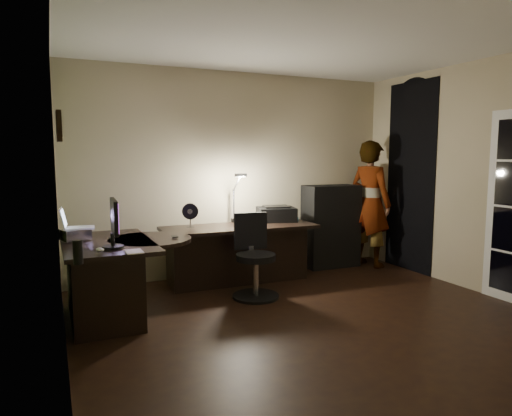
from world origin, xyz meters
name	(u,v)px	position (x,y,z in m)	size (l,w,h in m)	color
floor	(313,320)	(0.00, 0.00, -0.01)	(4.50, 4.00, 0.01)	black
ceiling	(318,35)	(0.00, 0.00, 2.71)	(4.50, 4.00, 0.01)	silver
wall_back	(237,174)	(0.00, 2.00, 1.35)	(4.50, 0.01, 2.70)	tan
wall_front	(507,203)	(0.00, -2.00, 1.35)	(4.50, 0.01, 2.70)	tan
wall_left	(58,190)	(-2.25, 0.00, 1.35)	(0.01, 4.00, 2.70)	tan
wall_right	(483,178)	(2.25, 0.00, 1.35)	(0.01, 4.00, 2.70)	tan
green_wall_overlay	(61,190)	(-2.24, 0.00, 1.35)	(0.00, 4.00, 2.70)	#4A5E2B
arched_doorway	(410,177)	(2.24, 1.15, 1.30)	(0.01, 0.90, 2.60)	black
framed_picture	(59,126)	(-2.22, 0.45, 1.85)	(0.04, 0.30, 0.25)	black
desk_left	(109,280)	(-1.83, 0.85, 0.39)	(0.83, 1.34, 0.77)	black
desk_right	(240,254)	(-0.17, 1.51, 0.36)	(1.94, 0.68, 0.73)	black
cabinet	(331,226)	(1.35, 1.76, 0.59)	(0.78, 0.39, 1.18)	black
laptop_stand	(75,234)	(-2.11, 1.02, 0.84)	(0.25, 0.21, 0.10)	silver
laptop	(79,218)	(-2.07, 1.02, 1.00)	(0.30, 0.28, 0.21)	silver
monitor	(112,230)	(-1.82, 0.48, 0.94)	(0.10, 0.48, 0.31)	black
mouse	(100,250)	(-1.95, 0.32, 0.81)	(0.07, 0.10, 0.04)	silver
phone	(175,236)	(-1.18, 0.78, 0.79)	(0.06, 0.12, 0.01)	black
pen	(111,239)	(-1.79, 0.88, 0.79)	(0.01, 0.14, 0.01)	black
speaker	(78,252)	(-2.14, -0.07, 0.88)	(0.07, 0.07, 0.19)	black
notepad	(134,252)	(-1.68, 0.19, 0.79)	(0.14, 0.20, 0.01)	silver
desk_fan	(190,216)	(-0.76, 1.67, 0.87)	(0.20, 0.11, 0.31)	black
headphones	(292,219)	(0.59, 1.53, 0.76)	(0.19, 0.08, 0.09)	#27628B
printer	(276,214)	(0.43, 1.67, 0.83)	(0.49, 0.38, 0.22)	black
desk_lamp	(234,196)	(-0.12, 1.83, 1.07)	(0.17, 0.32, 0.71)	black
office_chair	(256,257)	(-0.24, 0.86, 0.47)	(0.53, 0.53, 0.95)	black
person	(370,204)	(1.90, 1.56, 0.91)	(0.65, 0.43, 1.81)	#D8A88C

